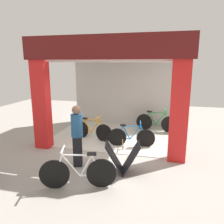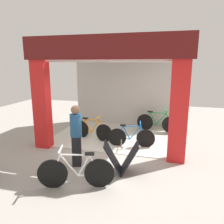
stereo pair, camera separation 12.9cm
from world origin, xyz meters
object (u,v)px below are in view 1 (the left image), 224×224
(bicycle_inside_1, at_px, (131,137))
(pedestrian_0, at_px, (77,135))
(bicycle_inside_2, at_px, (92,130))
(sandwich_board_sign, at_px, (123,158))
(bicycle_parked_0, at_px, (78,172))
(bicycle_inside_0, at_px, (157,122))

(bicycle_inside_1, distance_m, pedestrian_0, 2.18)
(bicycle_inside_2, height_order, sandwich_board_sign, bicycle_inside_2)
(bicycle_parked_0, bearing_deg, pedestrian_0, 113.37)
(bicycle_inside_0, bearing_deg, bicycle_inside_1, -110.53)
(bicycle_inside_0, height_order, pedestrian_0, pedestrian_0)
(bicycle_inside_0, relative_size, bicycle_inside_2, 1.07)
(bicycle_inside_0, distance_m, sandwich_board_sign, 3.89)
(bicycle_inside_0, height_order, bicycle_parked_0, bicycle_inside_0)
(bicycle_inside_0, bearing_deg, bicycle_parked_0, -107.37)
(sandwich_board_sign, xyz_separation_m, pedestrian_0, (-1.30, 0.12, 0.47))
(sandwich_board_sign, bearing_deg, bicycle_inside_2, 126.34)
(bicycle_inside_0, bearing_deg, sandwich_board_sign, -99.95)
(bicycle_inside_2, distance_m, pedestrian_0, 2.14)
(bicycle_parked_0, bearing_deg, bicycle_inside_1, 74.94)
(bicycle_inside_1, height_order, bicycle_parked_0, bicycle_parked_0)
(bicycle_inside_0, xyz_separation_m, sandwich_board_sign, (-0.67, -3.83, 0.02))
(bicycle_parked_0, bearing_deg, sandwich_board_sign, 49.36)
(bicycle_inside_0, relative_size, bicycle_inside_1, 1.10)
(pedestrian_0, bearing_deg, sandwich_board_sign, -5.47)
(bicycle_inside_1, height_order, bicycle_inside_2, bicycle_inside_2)
(bicycle_inside_0, height_order, sandwich_board_sign, bicycle_inside_0)
(bicycle_inside_0, bearing_deg, bicycle_inside_2, -144.10)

